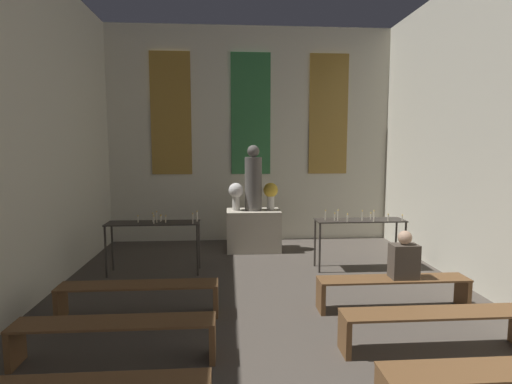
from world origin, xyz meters
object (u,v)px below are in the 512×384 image
Objects in this scene: flower_vase_left at (236,193)px; pew_third_right at (435,322)px; altar at (253,230)px; pew_second_right at (505,382)px; pew_third_left at (115,332)px; pew_back_left at (139,293)px; pew_back_right at (393,286)px; flower_vase_right at (271,193)px; candle_rack_left at (154,229)px; candle_rack_right at (360,226)px; statue at (253,181)px; person_seated at (404,258)px.

flower_vase_left reaches higher than pew_third_right.
altar reaches higher than pew_second_right.
pew_third_left is 1.00× the size of pew_back_left.
pew_third_right and pew_back_right have the same top height.
pew_back_left is (-2.06, -3.23, -0.91)m from flower_vase_right.
candle_rack_right is at bearing -0.04° from candle_rack_left.
pew_third_right is (1.69, -4.34, -1.16)m from statue.
pew_back_left is at bearing 180.00° from pew_back_right.
person_seated is (2.19, -3.23, -0.52)m from flower_vase_left.
person_seated is at bearing 86.44° from pew_second_right.
pew_back_right is 0.41m from person_seated.
candle_rack_left reaches higher than person_seated.
pew_third_right is (1.33, -4.34, -0.91)m from flower_vase_right.
candle_rack_left is (-2.18, -1.42, -0.45)m from flower_vase_right.
flower_vase_left is 0.73m from flower_vase_right.
flower_vase_left is 5.89m from pew_second_right.
pew_back_right is (0.00, 2.21, 0.00)m from pew_second_right.
pew_third_right is 1.00× the size of pew_back_right.
pew_third_left is at bearing 161.94° from pew_second_right.
flower_vase_right reaches higher than candle_rack_right.
person_seated is (3.52, 0.00, 0.39)m from pew_back_left.
pew_third_left is 1.00× the size of pew_third_right.
statue reaches higher than pew_third_left.
pew_back_left is 1.00× the size of pew_back_right.
pew_third_left and pew_back_left have the same top height.
candle_rack_left is at bearing -141.99° from statue.
flower_vase_right is 0.89× the size of person_seated.
pew_second_right is at bearing -90.00° from pew_third_right.
statue reaches higher than pew_second_right.
altar is at bearing 107.28° from pew_second_right.
pew_back_right is 3.15× the size of person_seated.
candle_rack_right is at bearing 88.14° from pew_second_right.
pew_second_right is at bearing -18.06° from pew_third_left.
pew_back_left is at bearing -86.04° from candle_rack_left.
altar is at bearing 62.37° from pew_back_left.
pew_third_left is (-3.51, -2.91, -0.46)m from candle_rack_right.
pew_third_right is at bearing 90.00° from pew_second_right.
pew_third_right is at bearing -92.56° from candle_rack_right.
pew_second_right and pew_third_right have the same top height.
pew_third_left is 3.15× the size of person_seated.
pew_back_right is (3.38, 0.00, 0.00)m from pew_back_left.
altar is 1.06m from statue.
candle_rack_right is 3.98m from pew_back_left.
candle_rack_left reaches higher than pew_back_left.
flower_vase_left is 0.36× the size of candle_rack_left.
altar is 0.55× the size of pew_back_left.
person_seated reaches higher than pew_second_right.
pew_second_right is 4.04m from pew_back_left.
candle_rack_right is at bearing 90.22° from person_seated.
pew_back_right is (-0.13, -1.81, -0.46)m from candle_rack_right.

